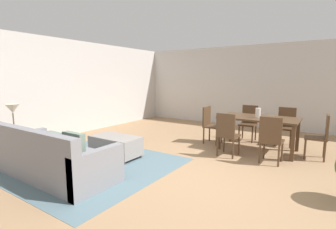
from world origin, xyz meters
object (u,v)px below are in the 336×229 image
at_px(couch, 52,159).
at_px(vase_centerpiece, 258,113).
at_px(dining_table, 258,121).
at_px(side_table, 15,136).
at_px(ottoman_table, 116,145).
at_px(dining_chair_far_left, 249,121).
at_px(table_lamp, 13,110).
at_px(dining_chair_far_right, 286,124).
at_px(dining_chair_head_east, 321,134).
at_px(dining_chair_near_right, 271,137).
at_px(dining_chair_head_west, 210,123).
at_px(dining_chair_near_left, 227,132).

distance_m(couch, vase_centerpiece, 4.25).
bearing_deg(dining_table, side_table, -139.28).
height_order(ottoman_table, dining_chair_far_left, dining_chair_far_left).
bearing_deg(table_lamp, dining_chair_far_right, 43.92).
height_order(dining_chair_head_east, vase_centerpiece, vase_centerpiece).
height_order(dining_chair_far_right, dining_chair_head_east, same).
bearing_deg(table_lamp, dining_table, 40.72).
bearing_deg(table_lamp, side_table, -90.00).
bearing_deg(couch, ottoman_table, 84.48).
bearing_deg(dining_chair_near_right, dining_chair_head_west, 153.73).
height_order(dining_table, dining_chair_far_right, dining_chair_far_right).
xyz_separation_m(dining_chair_near_left, dining_chair_far_right, (0.87, 1.67, 0.00)).
relative_size(dining_chair_near_left, dining_chair_far_right, 1.00).
height_order(dining_chair_near_right, dining_chair_far_right, same).
height_order(dining_table, vase_centerpiece, vase_centerpiece).
bearing_deg(side_table, table_lamp, 90.00).
xyz_separation_m(dining_table, dining_chair_far_left, (-0.44, 0.81, -0.15)).
bearing_deg(dining_table, dining_chair_far_right, 61.56).
distance_m(side_table, dining_table, 5.16).
bearing_deg(dining_chair_near_left, dining_chair_head_east, 28.31).
relative_size(couch, vase_centerpiece, 10.85).
bearing_deg(dining_table, ottoman_table, -137.42).
relative_size(side_table, vase_centerpiece, 2.85).
distance_m(side_table, dining_chair_far_right, 6.05).
bearing_deg(side_table, dining_chair_near_left, 35.87).
bearing_deg(dining_table, dining_chair_head_east, 1.83).
xyz_separation_m(couch, dining_chair_head_east, (3.67, 3.51, 0.23)).
distance_m(dining_chair_far_left, dining_chair_head_west, 1.10).
height_order(side_table, dining_table, dining_table).
bearing_deg(side_table, dining_chair_head_east, 33.60).
xyz_separation_m(ottoman_table, dining_chair_head_west, (1.16, 2.13, 0.27)).
relative_size(dining_chair_head_east, dining_chair_head_west, 1.00).
distance_m(couch, dining_chair_far_right, 5.20).
bearing_deg(ottoman_table, dining_chair_head_west, 61.37).
bearing_deg(ottoman_table, dining_chair_near_left, 34.24).
bearing_deg(dining_chair_far_left, dining_chair_near_left, -89.23).
relative_size(dining_chair_near_left, dining_chair_far_left, 1.00).
xyz_separation_m(couch, ottoman_table, (0.13, 1.32, -0.04)).
height_order(ottoman_table, vase_centerpiece, vase_centerpiece).
relative_size(dining_chair_near_right, vase_centerpiece, 4.37).
xyz_separation_m(table_lamp, dining_chair_head_west, (2.74, 3.35, -0.49)).
xyz_separation_m(dining_chair_near_left, dining_chair_near_right, (0.85, 0.03, 0.00)).
distance_m(couch, dining_chair_head_east, 5.08).
xyz_separation_m(table_lamp, dining_chair_far_left, (3.47, 4.18, -0.49)).
distance_m(ottoman_table, dining_chair_head_east, 4.17).
relative_size(table_lamp, dining_chair_near_left, 0.57).
height_order(ottoman_table, dining_chair_head_west, dining_chair_head_west).
distance_m(ottoman_table, vase_centerpiece, 3.19).
bearing_deg(dining_chair_head_east, dining_chair_far_left, 154.85).
bearing_deg(dining_chair_far_left, couch, -115.30).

